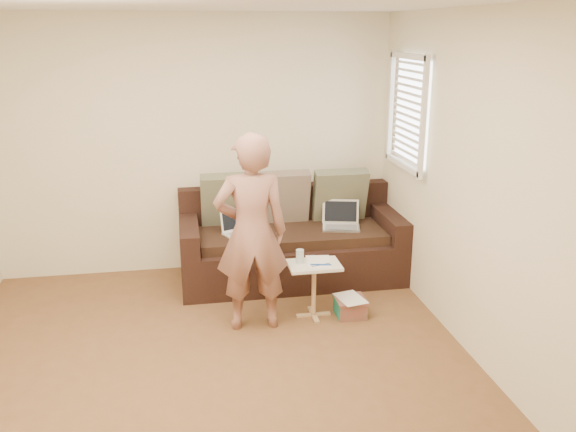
% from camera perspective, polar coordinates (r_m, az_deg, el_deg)
% --- Properties ---
extents(floor, '(4.50, 4.50, 0.00)m').
position_cam_1_polar(floor, '(4.57, -7.02, -15.17)').
color(floor, brown).
rests_on(floor, ground).
extents(ceiling, '(4.50, 4.50, 0.00)m').
position_cam_1_polar(ceiling, '(3.87, -8.50, 19.41)').
color(ceiling, white).
rests_on(ceiling, wall_back).
extents(wall_back, '(4.00, 0.00, 4.00)m').
position_cam_1_polar(wall_back, '(6.22, -8.73, 6.49)').
color(wall_back, beige).
rests_on(wall_back, ground).
extents(wall_front, '(4.00, 0.00, 4.00)m').
position_cam_1_polar(wall_front, '(1.98, -4.28, -18.08)').
color(wall_front, beige).
rests_on(wall_front, ground).
extents(wall_right, '(0.00, 4.50, 4.50)m').
position_cam_1_polar(wall_right, '(4.56, 18.25, 1.87)').
color(wall_right, beige).
rests_on(wall_right, ground).
extents(window_blinds, '(0.12, 0.88, 1.08)m').
position_cam_1_polar(window_blinds, '(5.81, 11.22, 9.60)').
color(window_blinds, white).
rests_on(window_blinds, wall_right).
extents(sofa, '(2.20, 0.95, 0.85)m').
position_cam_1_polar(sofa, '(6.08, 0.30, -2.11)').
color(sofa, black).
rests_on(sofa, ground).
extents(pillow_left, '(0.55, 0.29, 0.57)m').
position_cam_1_polar(pillow_left, '(6.12, -5.64, 1.53)').
color(pillow_left, '#525840').
rests_on(pillow_left, sofa).
extents(pillow_mid, '(0.55, 0.27, 0.57)m').
position_cam_1_polar(pillow_mid, '(6.18, -0.55, 1.77)').
color(pillow_mid, brown).
rests_on(pillow_mid, sofa).
extents(pillow_right, '(0.55, 0.28, 0.57)m').
position_cam_1_polar(pillow_right, '(6.28, 4.91, 1.96)').
color(pillow_right, '#525840').
rests_on(pillow_right, sofa).
extents(laptop_silver, '(0.42, 0.35, 0.25)m').
position_cam_1_polar(laptop_silver, '(6.10, 5.04, -1.18)').
color(laptop_silver, '#B7BABC').
rests_on(laptop_silver, sofa).
extents(laptop_white, '(0.39, 0.35, 0.24)m').
position_cam_1_polar(laptop_white, '(5.92, -4.37, -1.75)').
color(laptop_white, white).
rests_on(laptop_white, sofa).
extents(person, '(0.62, 0.42, 1.68)m').
position_cam_1_polar(person, '(4.97, -3.47, -1.60)').
color(person, '#91514F').
rests_on(person, ground).
extents(side_table, '(0.45, 0.32, 0.50)m').
position_cam_1_polar(side_table, '(5.35, 2.44, -6.97)').
color(side_table, silver).
rests_on(side_table, ground).
extents(drinking_glass, '(0.07, 0.07, 0.12)m').
position_cam_1_polar(drinking_glass, '(5.25, 1.13, -3.82)').
color(drinking_glass, silver).
rests_on(drinking_glass, side_table).
extents(scissors, '(0.19, 0.13, 0.02)m').
position_cam_1_polar(scissors, '(5.21, 3.10, -4.61)').
color(scissors, silver).
rests_on(scissors, side_table).
extents(paper_on_table, '(0.25, 0.33, 0.00)m').
position_cam_1_polar(paper_on_table, '(5.30, 2.90, -4.31)').
color(paper_on_table, white).
rests_on(paper_on_table, side_table).
extents(striped_box, '(0.27, 0.27, 0.17)m').
position_cam_1_polar(striped_box, '(5.44, 5.88, -8.50)').
color(striped_box, red).
rests_on(striped_box, ground).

